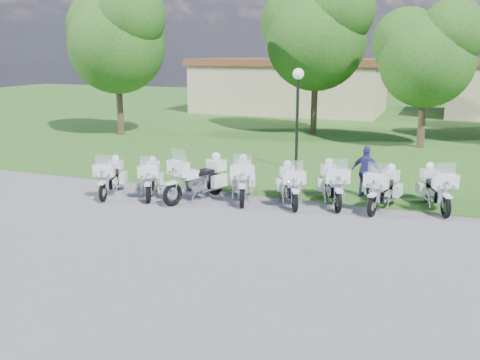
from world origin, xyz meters
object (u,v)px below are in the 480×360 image
(motorcycle_0, at_px, (111,176))
(motorcycle_5, at_px, (332,183))
(motorcycle_4, at_px, (290,184))
(motorcycle_7, at_px, (436,187))
(motorcycle_2, at_px, (198,177))
(motorcycle_6, at_px, (383,188))
(motorcycle_1, at_px, (151,178))
(bystander_c, at_px, (366,172))
(motorcycle_3, at_px, (243,179))
(lamp_post, at_px, (298,94))

(motorcycle_0, bearing_deg, motorcycle_5, 174.16)
(motorcycle_0, height_order, motorcycle_4, motorcycle_4)
(motorcycle_7, bearing_deg, motorcycle_5, -8.18)
(motorcycle_2, relative_size, motorcycle_6, 1.08)
(motorcycle_1, relative_size, bystander_c, 1.22)
(motorcycle_6, bearing_deg, motorcycle_3, 17.69)
(motorcycle_3, bearing_deg, motorcycle_5, 171.52)
(motorcycle_2, relative_size, motorcycle_7, 1.10)
(bystander_c, bearing_deg, motorcycle_0, 30.46)
(motorcycle_5, height_order, motorcycle_6, motorcycle_5)
(motorcycle_1, xyz_separation_m, lamp_post, (3.37, 5.55, 2.43))
(motorcycle_2, distance_m, lamp_post, 6.10)
(motorcycle_4, bearing_deg, motorcycle_1, -15.06)
(motorcycle_3, relative_size, motorcycle_4, 1.11)
(motorcycle_1, height_order, motorcycle_2, motorcycle_2)
(motorcycle_1, distance_m, bystander_c, 7.00)
(motorcycle_0, distance_m, motorcycle_1, 1.38)
(lamp_post, bearing_deg, motorcycle_1, -121.24)
(motorcycle_0, distance_m, motorcycle_6, 8.73)
(motorcycle_0, height_order, motorcycle_3, motorcycle_3)
(motorcycle_1, bearing_deg, motorcycle_3, 168.64)
(lamp_post, bearing_deg, motorcycle_5, -61.33)
(motorcycle_2, distance_m, motorcycle_5, 4.23)
(motorcycle_1, distance_m, motorcycle_6, 7.36)
(motorcycle_0, xyz_separation_m, lamp_post, (4.70, 5.89, 2.43))
(motorcycle_6, bearing_deg, motorcycle_2, 21.20)
(motorcycle_5, distance_m, lamp_post, 5.45)
(motorcycle_5, relative_size, motorcycle_7, 0.99)
(motorcycle_2, height_order, bystander_c, motorcycle_2)
(lamp_post, bearing_deg, motorcycle_2, -107.96)
(motorcycle_0, xyz_separation_m, motorcycle_2, (2.96, 0.52, 0.11))
(motorcycle_5, bearing_deg, bystander_c, -147.21)
(motorcycle_3, bearing_deg, bystander_c, -173.92)
(motorcycle_5, bearing_deg, motorcycle_3, -10.84)
(motorcycle_0, bearing_deg, motorcycle_7, 173.60)
(motorcycle_6, height_order, lamp_post, lamp_post)
(motorcycle_2, xyz_separation_m, lamp_post, (1.74, 5.37, 2.31))
(motorcycle_2, height_order, motorcycle_6, motorcycle_2)
(motorcycle_0, bearing_deg, motorcycle_2, 171.47)
(motorcycle_3, relative_size, motorcycle_5, 1.04)
(motorcycle_6, distance_m, lamp_post, 6.29)
(motorcycle_6, height_order, motorcycle_7, motorcycle_7)
(motorcycle_7, relative_size, lamp_post, 0.56)
(bystander_c, bearing_deg, motorcycle_4, 50.05)
(motorcycle_0, xyz_separation_m, motorcycle_4, (5.83, 1.12, 0.02))
(motorcycle_6, xyz_separation_m, motorcycle_7, (1.47, 0.60, 0.01))
(motorcycle_5, distance_m, motorcycle_6, 1.54)
(motorcycle_4, height_order, motorcycle_6, motorcycle_6)
(motorcycle_7, bearing_deg, motorcycle_3, -7.95)
(motorcycle_3, bearing_deg, motorcycle_7, 171.27)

